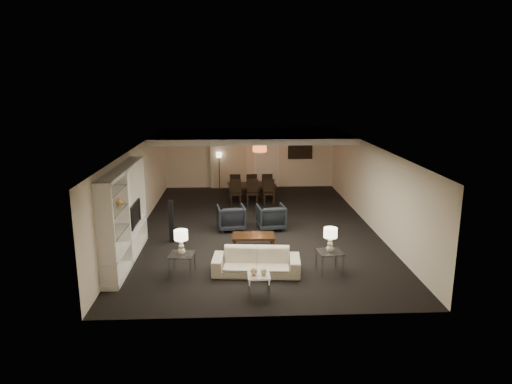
{
  "coord_description": "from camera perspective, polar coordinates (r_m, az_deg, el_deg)",
  "views": [
    {
      "loc": [
        -0.62,
        -13.32,
        4.31
      ],
      "look_at": [
        0.0,
        0.0,
        1.1
      ],
      "focal_mm": 32.0,
      "sensor_mm": 36.0,
      "label": 1
    }
  ],
  "objects": [
    {
      "name": "curtains",
      "position": [
        19.0,
        -3.48,
        4.09
      ],
      "size": [
        1.5,
        0.12,
        2.4
      ],
      "primitive_type": "cube",
      "color": "beige",
      "rests_on": "wall_back"
    },
    {
      "name": "pendant_light",
      "position": [
        17.02,
        0.46,
        5.46
      ],
      "size": [
        0.52,
        0.52,
        0.24
      ],
      "primitive_type": "cylinder",
      "color": "#D8591E",
      "rests_on": "ceiling_soffit"
    },
    {
      "name": "table_lamp_right",
      "position": [
        10.65,
        9.26,
        -5.93
      ],
      "size": [
        0.32,
        0.32,
        0.57
      ],
      "primitive_type": null,
      "rotation": [
        0.0,
        0.0,
        0.04
      ],
      "color": "beige",
      "rests_on": "side_table_right"
    },
    {
      "name": "television",
      "position": [
        12.06,
        -15.32,
        -2.68
      ],
      "size": [
        1.02,
        0.13,
        0.59
      ],
      "primitive_type": "imported",
      "rotation": [
        0.0,
        0.0,
        1.57
      ],
      "color": "black",
      "rests_on": "media_unit"
    },
    {
      "name": "wall_left",
      "position": [
        13.97,
        -14.49,
        0.44
      ],
      "size": [
        0.02,
        11.0,
        2.5
      ],
      "primitive_type": "cube",
      "color": "beige",
      "rests_on": "ground"
    },
    {
      "name": "vase_amber",
      "position": [
        10.98,
        -16.76,
        -1.1
      ],
      "size": [
        0.16,
        0.16,
        0.17
      ],
      "primitive_type": "imported",
      "color": "#C28A40",
      "rests_on": "media_unit"
    },
    {
      "name": "chair_fl",
      "position": [
        17.58,
        -2.58,
        0.87
      ],
      "size": [
        0.45,
        0.45,
        0.92
      ],
      "primitive_type": null,
      "rotation": [
        0.0,
        0.0,
        3.09
      ],
      "color": "black",
      "rests_on": "floor"
    },
    {
      "name": "gold_gourd_b",
      "position": [
        9.52,
        0.96,
        -9.93
      ],
      "size": [
        0.13,
        0.13,
        0.13
      ],
      "primitive_type": "sphere",
      "color": "#D7BD72",
      "rests_on": "marble_table"
    },
    {
      "name": "chair_nm",
      "position": [
        16.32,
        -0.46,
        -0.11
      ],
      "size": [
        0.46,
        0.46,
        0.92
      ],
      "primitive_type": null,
      "rotation": [
        0.0,
        0.0,
        -0.08
      ],
      "color": "black",
      "rests_on": "floor"
    },
    {
      "name": "wall_right",
      "position": [
        14.28,
        14.17,
        0.74
      ],
      "size": [
        0.02,
        11.0,
        2.5
      ],
      "primitive_type": "cube",
      "color": "beige",
      "rests_on": "ground"
    },
    {
      "name": "armchair_left",
      "position": [
        13.69,
        -3.13,
        -3.2
      ],
      "size": [
        0.9,
        0.92,
        0.74
      ],
      "primitive_type": "imported",
      "rotation": [
        0.0,
        0.0,
        3.28
      ],
      "color": "black",
      "rests_on": "floor"
    },
    {
      "name": "wall_front",
      "position": [
        8.42,
        1.76,
        -7.78
      ],
      "size": [
        7.0,
        0.02,
        2.5
      ],
      "primitive_type": "cube",
      "color": "beige",
      "rests_on": "ground"
    },
    {
      "name": "side_table_left",
      "position": [
        10.69,
        -9.22,
        -8.94
      ],
      "size": [
        0.61,
        0.61,
        0.51
      ],
      "primitive_type": null,
      "rotation": [
        0.0,
        0.0,
        -0.11
      ],
      "color": "silver",
      "rests_on": "floor"
    },
    {
      "name": "wall_back",
      "position": [
        19.08,
        -0.77,
        4.3
      ],
      "size": [
        7.0,
        0.02,
        2.5
      ],
      "primitive_type": "cube",
      "color": "beige",
      "rests_on": "ground"
    },
    {
      "name": "door",
      "position": [
        19.12,
        1.33,
        3.71
      ],
      "size": [
        0.9,
        0.05,
        2.1
      ],
      "primitive_type": "cube",
      "color": "silver",
      "rests_on": "wall_back"
    },
    {
      "name": "ceiling_soffit",
      "position": [
        16.94,
        -0.56,
        7.06
      ],
      "size": [
        7.0,
        4.0,
        0.2
      ],
      "primitive_type": "cube",
      "color": "silver",
      "rests_on": "ceiling"
    },
    {
      "name": "ceiling",
      "position": [
        13.46,
        0.0,
        5.8
      ],
      "size": [
        7.0,
        11.0,
        0.02
      ],
      "primitive_type": "cube",
      "color": "silver",
      "rests_on": "ground"
    },
    {
      "name": "sofa",
      "position": [
        10.62,
        0.03,
        -8.71
      ],
      "size": [
        2.06,
        0.95,
        0.58
      ],
      "primitive_type": "imported",
      "rotation": [
        0.0,
        0.0,
        -0.08
      ],
      "color": "beige",
      "rests_on": "floor"
    },
    {
      "name": "floor_lamp",
      "position": [
        18.87,
        -4.61,
        2.66
      ],
      "size": [
        0.22,
        0.22,
        1.53
      ],
      "primitive_type": null,
      "rotation": [
        0.0,
        0.0,
        -0.0
      ],
      "color": "black",
      "rests_on": "floor"
    },
    {
      "name": "chair_fr",
      "position": [
        17.62,
        1.32,
        0.91
      ],
      "size": [
        0.45,
        0.45,
        0.92
      ],
      "primitive_type": null,
      "rotation": [
        0.0,
        0.0,
        3.2
      ],
      "color": "black",
      "rests_on": "floor"
    },
    {
      "name": "dining_table",
      "position": [
        16.99,
        -0.55,
        -0.08
      ],
      "size": [
        1.85,
        1.14,
        0.62
      ],
      "primitive_type": "imported",
      "rotation": [
        0.0,
        0.0,
        0.09
      ],
      "color": "black",
      "rests_on": "floor"
    },
    {
      "name": "side_table_right",
      "position": [
        10.84,
        9.15,
        -8.62
      ],
      "size": [
        0.61,
        0.61,
        0.51
      ],
      "primitive_type": null,
      "rotation": [
        0.0,
        0.0,
        0.12
      ],
      "color": "white",
      "rests_on": "floor"
    },
    {
      "name": "floor_speaker",
      "position": [
        12.77,
        -10.54,
        -3.63
      ],
      "size": [
        0.13,
        0.13,
        1.19
      ],
      "primitive_type": "cube",
      "rotation": [
        0.0,
        0.0,
        0.02
      ],
      "color": "black",
      "rests_on": "floor"
    },
    {
      "name": "table_lamp_left",
      "position": [
        10.5,
        -9.33,
        -6.21
      ],
      "size": [
        0.34,
        0.34,
        0.57
      ],
      "primitive_type": null,
      "rotation": [
        0.0,
        0.0,
        0.11
      ],
      "color": "beige",
      "rests_on": "side_table_left"
    },
    {
      "name": "media_unit",
      "position": [
        11.49,
        -16.11,
        -2.85
      ],
      "size": [
        0.38,
        3.4,
        2.35
      ],
      "primitive_type": null,
      "color": "white",
      "rests_on": "wall_left"
    },
    {
      "name": "armchair_right",
      "position": [
        13.73,
        1.89,
        -3.14
      ],
      "size": [
        0.89,
        0.91,
        0.74
      ],
      "primitive_type": "imported",
      "rotation": [
        0.0,
        0.0,
        3.27
      ],
      "color": "black",
      "rests_on": "floor"
    },
    {
      "name": "vase_blue",
      "position": [
        10.38,
        -17.61,
        -4.9
      ],
      "size": [
        0.16,
        0.16,
        0.17
      ],
      "primitive_type": "imported",
      "color": "#273EA9",
      "rests_on": "media_unit"
    },
    {
      "name": "painting",
      "position": [
        19.18,
        5.54,
        5.2
      ],
      "size": [
        0.95,
        0.04,
        0.65
      ],
      "primitive_type": "cube",
      "color": "#142D38",
      "rests_on": "wall_back"
    },
    {
      "name": "chair_nl",
      "position": [
        16.31,
        -2.57,
        -0.13
      ],
      "size": [
        0.43,
        0.43,
        0.92
      ],
      "primitive_type": null,
      "rotation": [
        0.0,
        0.0,
        0.01
      ],
      "color": "black",
      "rests_on": "floor"
    },
    {
      "name": "chair_nr",
      "position": [
        16.35,
        1.64,
        -0.08
      ],
      "size": [
        0.43,
        0.43,
        0.92
      ],
      "primitive_type": null,
      "rotation": [
        0.0,
        0.0,
        0.0
      ],
      "color": "black",
      "rests_on": "floor"
    },
    {
      "name": "marble_table",
      "position": [
        9.63,
        0.35,
        -11.54
      ],
      "size": [
        0.46,
        0.46,
        0.46
      ],
      "primitive_type": null,
      "rotation": [
        0.0,
        0.0,
        0.0
      ],
      "color": "silver",
      "rests_on": "floor"
    },
    {
      "name": "floor",
      "position": [
        14.02,
        0.0,
        -4.38
      ],
      "size": [
        11.0,
        11.0,
        0.0
      ],
      "primitive_type": "plane",
      "color": "black",
      "rests_on": "ground"
    },
    {
      "name": "gold_gourd_a",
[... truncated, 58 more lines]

